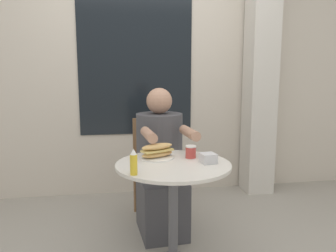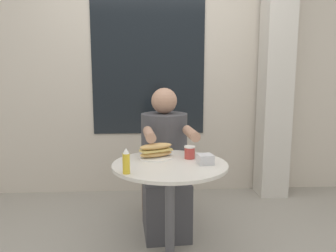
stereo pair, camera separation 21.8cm
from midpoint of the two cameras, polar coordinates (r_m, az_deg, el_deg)
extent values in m
cube|color=beige|center=(3.47, -5.34, 11.31)|extent=(8.00, 0.08, 2.80)
cube|color=black|center=(3.42, -7.48, 10.47)|extent=(1.16, 0.01, 1.42)
cube|color=beige|center=(3.55, 14.09, 7.80)|extent=(0.28, 0.28, 2.40)
cylinder|color=beige|center=(2.03, -2.18, -6.81)|extent=(0.71, 0.71, 0.02)
cylinder|color=#515156|center=(2.15, -2.12, -15.80)|extent=(0.06, 0.06, 0.68)
cube|color=brown|center=(2.87, -4.26, -7.57)|extent=(0.41, 0.41, 0.02)
cube|color=brown|center=(2.99, -4.87, -2.58)|extent=(0.35, 0.06, 0.42)
cylinder|color=brown|center=(2.82, -0.25, -12.67)|extent=(0.03, 0.03, 0.43)
cylinder|color=brown|center=(2.77, -7.08, -13.18)|extent=(0.03, 0.03, 0.43)
cylinder|color=brown|center=(3.13, -1.69, -10.49)|extent=(0.03, 0.03, 0.43)
cylinder|color=brown|center=(3.08, -7.82, -10.89)|extent=(0.03, 0.03, 0.43)
cube|color=#424247|center=(2.68, -3.54, -13.74)|extent=(0.38, 0.48, 0.45)
cylinder|color=#424247|center=(2.59, -3.92, -3.40)|extent=(0.36, 0.36, 0.50)
sphere|color=tan|center=(2.54, -4.00, 4.38)|extent=(0.20, 0.20, 0.20)
cylinder|color=tan|center=(2.28, 1.07, -1.23)|extent=(0.09, 0.30, 0.07)
cylinder|color=tan|center=(2.23, -6.19, -1.54)|extent=(0.09, 0.30, 0.07)
cylinder|color=white|center=(2.14, -4.81, -5.55)|extent=(0.22, 0.22, 0.01)
ellipsoid|color=tan|center=(2.14, -4.82, -4.95)|extent=(0.24, 0.16, 0.04)
cube|color=#D6BC66|center=(2.13, -4.83, -4.28)|extent=(0.22, 0.16, 0.01)
ellipsoid|color=tan|center=(2.13, -4.84, -3.61)|extent=(0.24, 0.16, 0.04)
cylinder|color=#B73D38|center=(2.14, 1.07, -4.66)|extent=(0.07, 0.07, 0.07)
cylinder|color=white|center=(2.13, 1.07, -3.58)|extent=(0.07, 0.07, 0.01)
cube|color=silver|center=(2.03, 3.95, -5.66)|extent=(0.10, 0.10, 0.06)
cylinder|color=gold|center=(1.81, -9.48, -6.71)|extent=(0.04, 0.04, 0.11)
cone|color=white|center=(1.79, -9.54, -4.47)|extent=(0.04, 0.04, 0.03)
camera|label=1|loc=(0.11, -92.86, -0.45)|focal=35.00mm
camera|label=2|loc=(0.11, 87.14, 0.45)|focal=35.00mm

